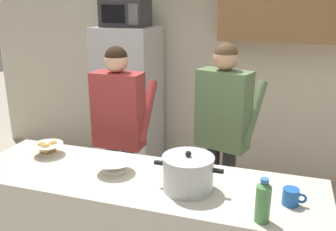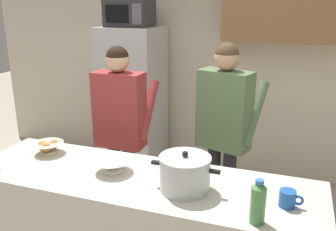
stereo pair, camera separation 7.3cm
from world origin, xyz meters
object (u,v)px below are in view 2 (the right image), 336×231
at_px(person_by_sink, 224,120).
at_px(empty_bowl, 112,165).
at_px(coffee_mug, 288,199).
at_px(bottle_near_edge, 258,202).
at_px(person_near_pot, 120,120).
at_px(cooking_pot, 185,173).
at_px(bread_bowl, 48,147).
at_px(microwave, 130,13).
at_px(refrigerator, 133,102).

bearing_deg(person_by_sink, empty_bowl, -121.61).
xyz_separation_m(coffee_mug, bottle_near_edge, (-0.14, -0.21, 0.07)).
relative_size(person_near_pot, empty_bowl, 6.60).
distance_m(cooking_pot, bottle_near_edge, 0.49).
height_order(coffee_mug, bread_bowl, bread_bowl).
bearing_deg(microwave, refrigerator, 90.07).
xyz_separation_m(microwave, coffee_mug, (1.80, -1.87, -0.89)).
relative_size(coffee_mug, bottle_near_edge, 0.55).
distance_m(person_by_sink, empty_bowl, 1.07).
distance_m(person_near_pot, bread_bowl, 0.66).
bearing_deg(bottle_near_edge, bread_bowl, 165.94).
bearing_deg(person_by_sink, person_near_pot, -166.34).
distance_m(empty_bowl, bottle_near_edge, 1.00).
xyz_separation_m(refrigerator, coffee_mug, (1.80, -1.89, 0.11)).
bearing_deg(bottle_near_edge, person_near_pot, 142.07).
relative_size(microwave, cooking_pot, 1.15).
xyz_separation_m(microwave, bread_bowl, (0.11, -1.69, -0.88)).
distance_m(refrigerator, coffee_mug, 2.61).
distance_m(coffee_mug, empty_bowl, 1.11).
bearing_deg(bottle_near_edge, coffee_mug, 56.36).
xyz_separation_m(microwave, bottle_near_edge, (1.66, -2.08, -0.82)).
bearing_deg(bread_bowl, refrigerator, 93.73).
height_order(cooking_pot, bottle_near_edge, cooking_pot).
bearing_deg(bread_bowl, coffee_mug, -5.97).
xyz_separation_m(cooking_pot, bottle_near_edge, (0.44, -0.20, 0.01)).
bearing_deg(cooking_pot, empty_bowl, 172.47).
relative_size(refrigerator, cooking_pot, 4.10).
relative_size(cooking_pot, bottle_near_edge, 1.75).
bearing_deg(empty_bowl, person_near_pot, 112.26).
bearing_deg(person_near_pot, coffee_mug, -28.76).
relative_size(bread_bowl, empty_bowl, 0.89).
distance_m(bread_bowl, empty_bowl, 0.59).
xyz_separation_m(refrigerator, bottle_near_edge, (1.66, -2.10, 0.18)).
bearing_deg(refrigerator, person_near_pot, -70.09).
distance_m(cooking_pot, bread_bowl, 1.12).
height_order(person_near_pot, bottle_near_edge, person_near_pot).
relative_size(refrigerator, coffee_mug, 13.09).
bearing_deg(empty_bowl, microwave, 111.05).
bearing_deg(microwave, coffee_mug, -46.09).
distance_m(microwave, empty_bowl, 2.13).
bearing_deg(person_near_pot, microwave, 110.27).
xyz_separation_m(refrigerator, cooking_pot, (1.21, -1.90, 0.17)).
bearing_deg(bottle_near_edge, empty_bowl, 164.16).
distance_m(microwave, coffee_mug, 2.74).
bearing_deg(coffee_mug, bread_bowl, 174.03).
height_order(cooking_pot, bread_bowl, cooking_pot).
bearing_deg(cooking_pot, microwave, 122.92).
bearing_deg(person_by_sink, bread_bowl, -145.23).
relative_size(coffee_mug, bread_bowl, 0.59).
bearing_deg(coffee_mug, person_by_sink, 119.40).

